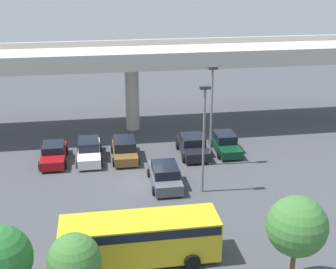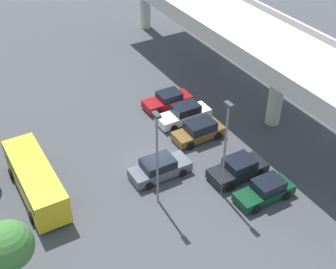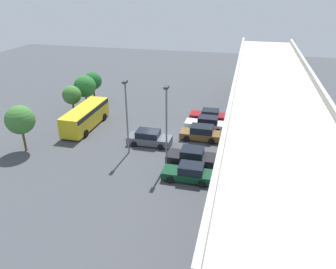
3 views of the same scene
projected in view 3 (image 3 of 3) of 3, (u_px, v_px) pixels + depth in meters
The scene contains 15 objects.
ground_plane at pixel (158, 140), 36.01m from camera, with size 102.52×102.52×0.00m, color #424449.
highway_overpass at pixel (274, 90), 30.83m from camera, with size 49.10×7.50×7.78m.
parked_car_0 at pixel (209, 116), 40.75m from camera, with size 2.07×4.51×1.45m.
parked_car_1 at pixel (207, 124), 38.28m from camera, with size 2.01×4.86×1.59m.
parked_car_2 at pixel (201, 133), 35.85m from camera, with size 2.08×4.37×1.59m.
parked_car_3 at pixel (149, 138), 34.77m from camera, with size 2.15×4.64×1.56m.
parked_car_4 at pixel (191, 157), 30.99m from camera, with size 2.23×4.51×1.59m.
parked_car_5 at pixel (189, 173), 28.45m from camera, with size 2.01×4.43×1.52m.
shuttle_bus at pixel (85, 115), 38.61m from camera, with size 8.26×2.67×2.47m.
lamp_post_near_aisle at pixel (166, 121), 29.03m from camera, with size 0.70×0.35×7.76m.
lamp_post_mid_lot at pixel (127, 112), 31.42m from camera, with size 0.70×0.35×7.50m.
tree_front_left at pixel (93, 81), 46.24m from camera, with size 2.48×2.48×4.35m.
tree_front_centre at pixel (85, 86), 44.29m from camera, with size 2.96×2.96×4.45m.
tree_front_right at pixel (72, 95), 41.62m from camera, with size 2.38×2.38×3.93m.
tree_front_far_right at pixel (20, 120), 32.31m from camera, with size 2.89×2.89×4.86m.
Camera 3 is at (31.24, 8.70, 15.72)m, focal length 35.00 mm.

